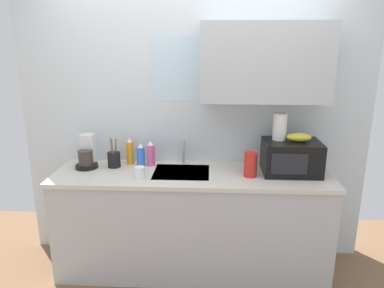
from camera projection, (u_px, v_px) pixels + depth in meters
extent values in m
cube|color=silver|center=(194.00, 123.00, 3.24)|extent=(3.06, 0.10, 2.50)
cube|color=#B2B7BC|center=(265.00, 62.00, 2.86)|extent=(1.02, 0.32, 0.62)
cube|color=silver|center=(183.00, 69.00, 3.08)|extent=(0.56, 0.02, 0.55)
cube|color=#B2B7BC|center=(192.00, 224.00, 3.13)|extent=(2.26, 0.60, 0.86)
cube|color=beige|center=(192.00, 175.00, 3.01)|extent=(2.29, 0.63, 0.03)
cube|color=#9EA0A5|center=(182.00, 180.00, 3.05)|extent=(0.46, 0.38, 0.14)
cylinder|color=#B2B5BA|center=(183.00, 152.00, 3.21)|extent=(0.03, 0.03, 0.21)
cube|color=black|center=(291.00, 157.00, 2.97)|extent=(0.46, 0.34, 0.27)
cube|color=black|center=(289.00, 164.00, 2.81)|extent=(0.28, 0.01, 0.17)
ellipsoid|color=gold|center=(299.00, 137.00, 2.92)|extent=(0.20, 0.11, 0.07)
cylinder|color=white|center=(280.00, 127.00, 2.96)|extent=(0.11, 0.11, 0.22)
cylinder|color=black|center=(87.00, 166.00, 3.12)|extent=(0.19, 0.19, 0.03)
cylinder|color=#3F332D|center=(86.00, 158.00, 3.09)|extent=(0.12, 0.12, 0.13)
cube|color=silver|center=(88.00, 149.00, 3.15)|extent=(0.11, 0.09, 0.26)
cylinder|color=#E55999|center=(151.00, 155.00, 3.16)|extent=(0.07, 0.07, 0.19)
cone|color=white|center=(150.00, 143.00, 3.13)|extent=(0.05, 0.05, 0.04)
cylinder|color=blue|center=(141.00, 157.00, 3.16)|extent=(0.07, 0.07, 0.17)
cone|color=white|center=(140.00, 145.00, 3.13)|extent=(0.05, 0.05, 0.04)
cylinder|color=orange|center=(130.00, 153.00, 3.20)|extent=(0.06, 0.06, 0.20)
cone|color=white|center=(129.00, 140.00, 3.17)|extent=(0.05, 0.05, 0.04)
cylinder|color=red|center=(250.00, 165.00, 2.90)|extent=(0.10, 0.10, 0.20)
cylinder|color=white|center=(140.00, 173.00, 2.88)|extent=(0.08, 0.08, 0.09)
cylinder|color=black|center=(114.00, 160.00, 3.13)|extent=(0.11, 0.11, 0.13)
cylinder|color=olive|center=(112.00, 150.00, 3.11)|extent=(0.03, 0.03, 0.22)
cylinder|color=olive|center=(116.00, 151.00, 3.12)|extent=(0.02, 0.03, 0.21)
cylinder|color=olive|center=(113.00, 151.00, 3.09)|extent=(0.02, 0.03, 0.21)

